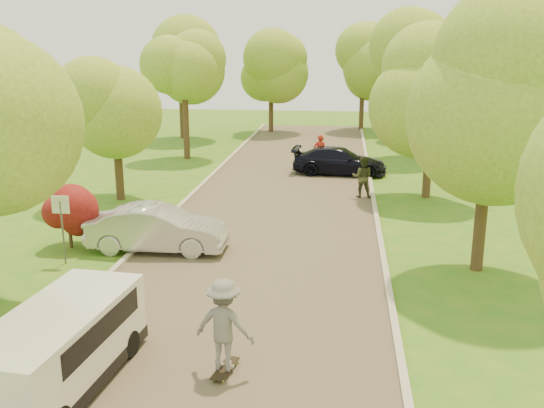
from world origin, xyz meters
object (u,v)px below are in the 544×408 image
at_px(street_sign, 61,215).
at_px(skateboarder, 224,325).
at_px(silver_sedan, 157,229).
at_px(minivan, 60,347).
at_px(person_striped, 320,152).
at_px(person_olive, 362,177).
at_px(longboard, 225,368).
at_px(dark_sedan, 339,161).

bearing_deg(street_sign, skateboarder, -43.14).
bearing_deg(silver_sedan, minivan, -176.77).
bearing_deg(person_striped, person_olive, 104.44).
bearing_deg(silver_sedan, longboard, -154.29).
bearing_deg(person_olive, silver_sedan, 53.00).
height_order(dark_sedan, longboard, dark_sedan).
bearing_deg(person_striped, street_sign, 59.81).
bearing_deg(skateboarder, longboard, 11.34).
bearing_deg(minivan, dark_sedan, 81.23).
distance_m(street_sign, skateboarder, 8.51).
distance_m(person_striped, person_olive, 6.31).
distance_m(silver_sedan, longboard, 8.26).
distance_m(minivan, person_olive, 17.50).
xyz_separation_m(street_sign, silver_sedan, (2.50, 1.54, -0.81)).
height_order(minivan, longboard, minivan).
xyz_separation_m(person_striped, person_olive, (2.13, -5.94, -0.03)).
height_order(dark_sedan, person_olive, person_olive).
height_order(street_sign, skateboarder, street_sign).
height_order(minivan, silver_sedan, minivan).
height_order(street_sign, person_striped, street_sign).
bearing_deg(person_striped, dark_sedan, 130.15).
xyz_separation_m(longboard, skateboarder, (0.00, 0.00, 0.99)).
relative_size(dark_sedan, person_olive, 2.62).
height_order(minivan, skateboarder, skateboarder).
distance_m(minivan, person_striped, 22.66).
bearing_deg(dark_sedan, minivan, 169.82).
distance_m(minivan, dark_sedan, 21.86).
bearing_deg(skateboarder, minivan, 27.63).
relative_size(street_sign, person_striped, 1.13).
height_order(person_striped, person_olive, person_striped).
bearing_deg(longboard, person_striped, -81.40).
distance_m(silver_sedan, person_olive, 10.61).
xyz_separation_m(silver_sedan, person_olive, (6.85, 8.09, 0.18)).
bearing_deg(dark_sedan, person_striped, 48.97).
distance_m(street_sign, person_striped, 17.18).
height_order(street_sign, dark_sedan, street_sign).
bearing_deg(dark_sedan, silver_sedan, 159.49).
bearing_deg(skateboarder, street_sign, -31.80).
distance_m(dark_sedan, person_striped, 1.51).
bearing_deg(minivan, person_striped, 84.47).
relative_size(minivan, dark_sedan, 0.93).
xyz_separation_m(minivan, dark_sedan, (5.18, 21.24, -0.16)).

